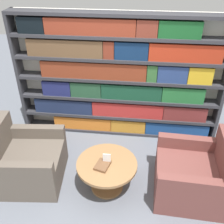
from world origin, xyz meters
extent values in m
plane|color=slate|center=(0.00, 0.00, 0.00)|extent=(14.00, 14.00, 0.00)
cube|color=silver|center=(0.00, 1.58, 1.04)|extent=(3.37, 0.05, 2.08)
cube|color=#333338|center=(-1.66, 1.45, 1.04)|extent=(0.05, 0.30, 2.08)
cube|color=#333338|center=(1.66, 1.45, 1.04)|extent=(0.05, 0.30, 2.08)
cube|color=#333338|center=(0.00, 1.45, 0.03)|extent=(3.27, 0.30, 0.05)
cube|color=#333338|center=(0.00, 1.45, 0.35)|extent=(3.27, 0.30, 0.05)
cube|color=#333338|center=(0.00, 1.45, 0.69)|extent=(3.27, 0.30, 0.05)
cube|color=#333338|center=(0.00, 1.45, 1.04)|extent=(3.27, 0.30, 0.05)
cube|color=#333338|center=(0.00, 1.45, 1.39)|extent=(3.27, 0.30, 0.05)
cube|color=#333338|center=(0.00, 1.45, 1.74)|extent=(3.27, 0.30, 0.05)
cube|color=#333338|center=(0.00, 1.45, 2.06)|extent=(3.27, 0.30, 0.05)
cube|color=orange|center=(-0.63, 1.43, 0.17)|extent=(1.03, 0.20, 0.24)
cube|color=#C78229|center=(0.19, 1.43, 0.17)|extent=(0.60, 0.20, 0.24)
cube|color=navy|center=(1.04, 1.43, 0.17)|extent=(1.07, 0.20, 0.24)
cube|color=#1F2C4E|center=(-0.95, 1.43, 0.50)|extent=(1.01, 0.20, 0.26)
cube|color=#B82D2B|center=(0.17, 1.43, 0.50)|extent=(1.20, 0.20, 0.26)
cube|color=maroon|center=(1.13, 1.43, 0.50)|extent=(0.71, 0.20, 0.26)
cube|color=navy|center=(-1.03, 1.43, 0.85)|extent=(0.48, 0.20, 0.26)
cube|color=#265035|center=(-0.53, 1.43, 0.85)|extent=(0.51, 0.20, 0.26)
cube|color=#184931|center=(0.22, 1.43, 0.85)|extent=(0.98, 0.20, 0.26)
cube|color=#277037|center=(1.05, 1.43, 0.85)|extent=(0.67, 0.20, 0.26)
cube|color=brown|center=(-0.40, 1.43, 1.20)|extent=(1.69, 0.20, 0.27)
cube|color=#336634|center=(0.53, 1.43, 1.20)|extent=(0.15, 0.20, 0.27)
cube|color=navy|center=(0.84, 1.43, 1.20)|extent=(0.46, 0.20, 0.27)
cube|color=gold|center=(1.26, 1.43, 1.20)|extent=(0.37, 0.20, 0.27)
cube|color=brown|center=(-0.83, 1.43, 1.55)|extent=(1.18, 0.20, 0.27)
cube|color=maroon|center=(-0.15, 1.43, 1.55)|extent=(0.16, 0.20, 0.27)
cube|color=navy|center=(0.19, 1.43, 1.55)|extent=(0.50, 0.20, 0.27)
cube|color=#B23119|center=(0.99, 1.43, 1.55)|extent=(1.07, 0.20, 0.27)
cube|color=black|center=(-1.31, 1.43, 1.88)|extent=(0.41, 0.20, 0.24)
cube|color=maroon|center=(-0.43, 1.43, 1.88)|extent=(1.34, 0.20, 0.24)
cube|color=brown|center=(0.40, 1.43, 1.88)|extent=(0.30, 0.20, 0.24)
cube|color=#185325|center=(0.86, 1.43, 1.88)|extent=(0.60, 0.20, 0.24)
cube|color=brown|center=(-1.14, 0.16, 0.22)|extent=(1.00, 0.98, 0.45)
cube|color=brown|center=(-1.03, -0.22, 0.54)|extent=(0.78, 0.19, 0.19)
cube|color=brown|center=(-1.10, 0.56, 0.54)|extent=(0.78, 0.19, 0.19)
cube|color=brown|center=(1.10, 0.16, 0.22)|extent=(0.96, 0.94, 0.45)
cube|color=brown|center=(1.05, 0.56, 0.54)|extent=(0.78, 0.15, 0.19)
cube|color=brown|center=(1.01, -0.22, 0.54)|extent=(0.78, 0.15, 0.19)
cylinder|color=olive|center=(-0.02, 0.11, 0.21)|extent=(0.15, 0.15, 0.41)
cylinder|color=olive|center=(-0.02, 0.11, 0.01)|extent=(0.45, 0.45, 0.03)
cylinder|color=olive|center=(-0.02, 0.11, 0.43)|extent=(0.81, 0.81, 0.04)
cube|color=black|center=(-0.02, 0.11, 0.46)|extent=(0.06, 0.06, 0.01)
cube|color=white|center=(-0.02, 0.11, 0.53)|extent=(0.10, 0.01, 0.16)
cube|color=brown|center=(-0.07, 0.04, 0.47)|extent=(0.22, 0.25, 0.04)
camera|label=1|loc=(0.34, -2.41, 2.89)|focal=42.00mm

